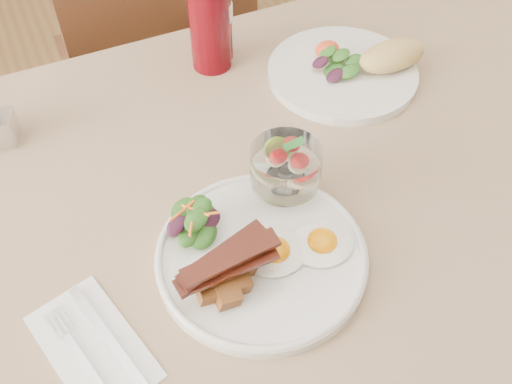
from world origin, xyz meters
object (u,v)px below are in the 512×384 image
object	(u,v)px
fruit_cup	(286,167)
ketchup_bottle	(209,17)
hot_sauce_bottle	(220,21)
table	(280,221)
chair_far	(159,63)
second_plate	(354,67)
main_plate	(261,257)

from	to	relation	value
fruit_cup	ketchup_bottle	xyz separation A→B (m)	(0.03, 0.34, 0.03)
fruit_cup	hot_sauce_bottle	size ratio (longest dim) A/B	0.64
table	ketchup_bottle	bearing A→B (deg)	87.06
hot_sauce_bottle	table	bearing A→B (deg)	-97.27
fruit_cup	ketchup_bottle	bearing A→B (deg)	85.63
table	ketchup_bottle	distance (m)	0.37
chair_far	table	bearing A→B (deg)	-90.00
table	second_plate	bearing A→B (deg)	37.68
second_plate	ketchup_bottle	distance (m)	0.27
hot_sauce_bottle	main_plate	bearing A→B (deg)	-106.13
main_plate	fruit_cup	xyz separation A→B (m)	(0.07, 0.08, 0.06)
chair_far	fruit_cup	distance (m)	0.75
fruit_cup	second_plate	size ratio (longest dim) A/B	0.36
chair_far	main_plate	distance (m)	0.81
second_plate	hot_sauce_bottle	size ratio (longest dim) A/B	1.80
fruit_cup	table	bearing A→B (deg)	70.25
chair_far	hot_sauce_bottle	bearing A→B (deg)	-82.92
table	chair_far	size ratio (longest dim) A/B	1.43
chair_far	hot_sauce_bottle	world-z (taller)	chair_far
table	fruit_cup	size ratio (longest dim) A/B	13.44
fruit_cup	ketchup_bottle	distance (m)	0.34
chair_far	second_plate	distance (m)	0.59
main_plate	hot_sauce_bottle	distance (m)	0.46
main_plate	ketchup_bottle	distance (m)	0.44
chair_far	ketchup_bottle	size ratio (longest dim) A/B	4.48
chair_far	hot_sauce_bottle	xyz separation A→B (m)	(0.04, -0.34, 0.30)
table	hot_sauce_bottle	bearing A→B (deg)	82.73
main_plate	hot_sauce_bottle	bearing A→B (deg)	73.87
main_plate	table	bearing A→B (deg)	52.11
ketchup_bottle	table	bearing A→B (deg)	-92.94
fruit_cup	second_plate	world-z (taller)	fruit_cup
main_plate	ketchup_bottle	bearing A→B (deg)	76.62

